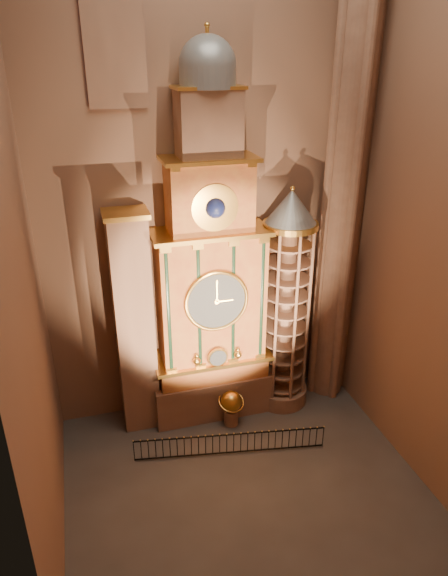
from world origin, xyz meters
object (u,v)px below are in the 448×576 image
object	(u,v)px
stair_turret	(286,305)
iron_railing	(230,444)
astronomical_clock	(210,284)
celestial_globe	(231,405)
portrait_tower	(135,325)

from	to	relation	value
stair_turret	iron_railing	bearing A→B (deg)	-139.79
iron_railing	stair_turret	bearing A→B (deg)	40.21
astronomical_clock	celestial_globe	size ratio (longest dim) A/B	9.50
stair_turret	celestial_globe	size ratio (longest dim) A/B	6.14
stair_turret	celestial_globe	world-z (taller)	stair_turret
astronomical_clock	portrait_tower	xyz separation A→B (m)	(-3.40, 0.02, -1.53)
astronomical_clock	celestial_globe	world-z (taller)	astronomical_clock
stair_turret	iron_railing	world-z (taller)	stair_turret
stair_turret	iron_railing	xyz separation A→B (m)	(-3.56, -3.01, -4.71)
celestial_globe	portrait_tower	bearing A→B (deg)	160.79
stair_turret	iron_railing	distance (m)	6.63
astronomical_clock	iron_railing	distance (m)	6.94
astronomical_clock	iron_railing	world-z (taller)	astronomical_clock
celestial_globe	iron_railing	size ratio (longest dim) A/B	0.22
astronomical_clock	stair_turret	distance (m)	3.78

